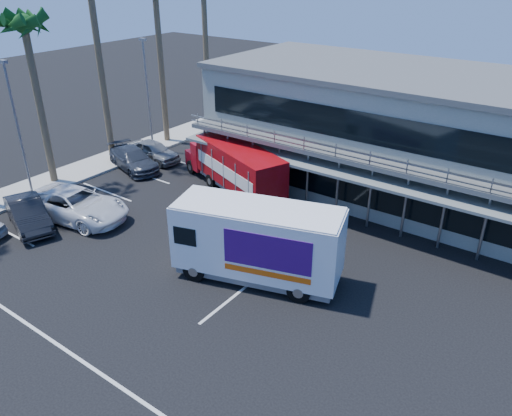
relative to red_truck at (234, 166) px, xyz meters
The scene contains 12 objects.
ground 10.01m from the red_truck, 62.29° to the right, with size 120.00×120.00×0.00m, color black.
building 10.00m from the red_truck, 39.28° to the left, with size 22.40×12.00×7.30m.
curb_strip 10.88m from the red_truck, 165.30° to the right, with size 3.00×32.00×0.16m, color #A5A399.
palm_c 14.00m from the red_truck, 150.93° to the right, with size 2.80×2.80×10.75m.
light_pole_near 12.66m from the red_truck, 141.19° to the right, with size 0.50×0.25×8.09m.
light_pole_far 10.27m from the red_truck, 166.73° to the left, with size 0.50×0.25×8.09m.
red_truck is the anchor object (origin of this frame).
white_van 9.43m from the red_truck, 45.71° to the right, with size 7.75×4.54×3.58m.
parked_car_b 11.83m from the red_truck, 121.76° to the right, with size 1.62×4.64×1.53m, color black.
parked_car_c 9.37m from the red_truck, 121.77° to the right, with size 2.82×6.12×1.70m, color white.
parked_car_d 8.05m from the red_truck, behind, with size 1.99×4.89×1.42m, color #2E333D.
parked_car_e 8.01m from the red_truck, behind, with size 1.71×4.24×1.44m, color gray.
Camera 1 is at (12.98, -13.31, 13.04)m, focal length 35.00 mm.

